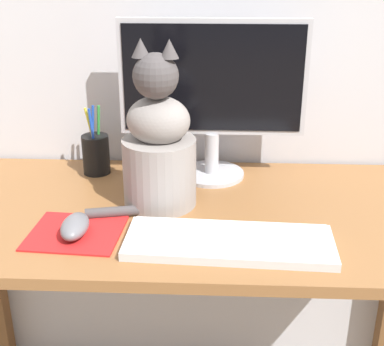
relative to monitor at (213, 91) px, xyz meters
name	(u,v)px	position (x,y,z in m)	size (l,w,h in m)	color
desk	(185,252)	(-0.06, -0.20, -0.34)	(1.28, 0.59, 0.74)	brown
monitor	(213,91)	(0.00, 0.00, 0.00)	(0.46, 0.17, 0.40)	#B2B2B7
keyboard	(229,241)	(0.04, -0.36, -0.22)	(0.42, 0.17, 0.02)	silver
mousepad_left	(76,233)	(-0.28, -0.32, -0.23)	(0.20, 0.18, 0.00)	red
computer_mouse_left	(75,226)	(-0.28, -0.33, -0.20)	(0.06, 0.10, 0.04)	slate
cat	(158,147)	(-0.12, -0.17, -0.09)	(0.25, 0.19, 0.38)	gray
pen_cup	(96,153)	(-0.30, 0.01, -0.17)	(0.07, 0.07, 0.18)	black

